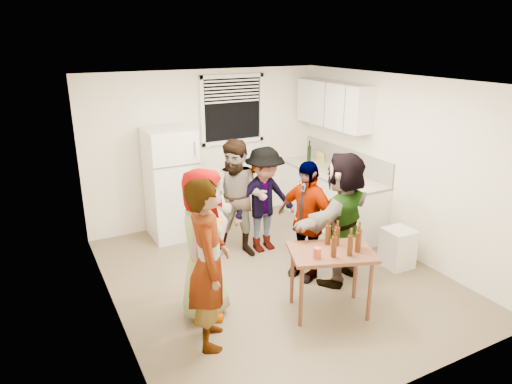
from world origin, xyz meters
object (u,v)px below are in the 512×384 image
wine_bottle (309,161)px  guest_orange (338,279)px  refrigerator (171,184)px  trash_bin (398,249)px  guest_back_right (264,249)px  blue_cup (343,184)px  guest_grey (207,312)px  beer_bottle_table (336,245)px  guest_stripe (211,340)px  beer_bottle_counter (350,182)px  guest_black (304,275)px  kettle (333,174)px  guest_back_left (239,254)px  red_cup (317,257)px  serving_table (328,311)px

wine_bottle → guest_orange: wine_bottle is taller
wine_bottle → refrigerator: bearing=179.6°
trash_bin → guest_back_right: (-1.36, 1.29, -0.25)m
blue_cup → guest_grey: blue_cup is taller
beer_bottle_table → guest_orange: (0.42, 0.44, -0.76)m
guest_back_right → guest_stripe: bearing=-136.4°
guest_grey → wine_bottle: bearing=-18.4°
refrigerator → blue_cup: (2.21, -1.36, 0.05)m
beer_bottle_counter → guest_back_right: (-1.34, 0.23, -0.90)m
beer_bottle_table → guest_black: beer_bottle_table is taller
refrigerator → trash_bin: (2.37, -2.40, -0.60)m
kettle → guest_back_left: kettle is taller
wine_bottle → guest_back_left: size_ratio=0.16×
kettle → trash_bin: kettle is taller
red_cup → guest_grey: size_ratio=0.07×
beer_bottle_counter → guest_back_left: bearing=172.0°
blue_cup → guest_back_left: (-1.59, 0.26, -0.90)m
beer_bottle_table → guest_orange: 0.98m
beer_bottle_table → guest_orange: beer_bottle_table is taller
wine_bottle → serving_table: size_ratio=0.30×
beer_bottle_counter → guest_back_right: bearing=170.4°
guest_grey → guest_black: guest_grey is taller
blue_cup → guest_grey: bearing=-161.2°
guest_back_right → guest_black: 0.93m
guest_grey → guest_back_right: 1.76m
trash_bin → guest_grey: 2.73m
serving_table → guest_orange: size_ratio=0.53×
kettle → guest_orange: (-0.95, -1.45, -0.90)m
guest_black → trash_bin: bearing=56.2°
serving_table → guest_orange: serving_table is taller
blue_cup → guest_grey: 2.84m
guest_back_right → blue_cup: bearing=-15.3°
trash_bin → kettle: bearing=88.8°
guest_black → guest_stripe: bearing=-84.2°
trash_bin → guest_stripe: trash_bin is taller
guest_back_left → guest_orange: (0.84, -1.23, 0.00)m
blue_cup → guest_stripe: blue_cup is taller
blue_cup → guest_orange: blue_cup is taller
serving_table → refrigerator: bearing=107.4°
trash_bin → guest_grey: bearing=176.3°
serving_table → beer_bottle_table: 0.78m
beer_bottle_counter → guest_grey: (-2.69, -0.89, -0.90)m
wine_bottle → blue_cup: 1.37m
refrigerator → trash_bin: bearing=-45.4°
refrigerator → serving_table: refrigerator is taller
kettle → beer_bottle_counter: bearing=-111.5°
serving_table → guest_stripe: (-1.39, 0.13, 0.00)m
serving_table → guest_back_right: serving_table is taller
guest_grey → trash_bin: bearing=-59.9°
refrigerator → guest_black: size_ratio=1.09×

